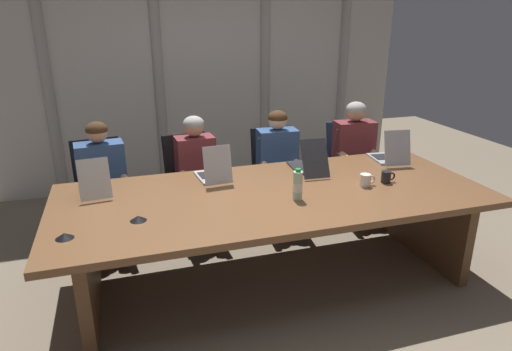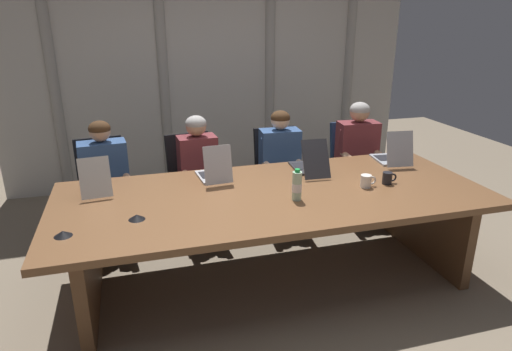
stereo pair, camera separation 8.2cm
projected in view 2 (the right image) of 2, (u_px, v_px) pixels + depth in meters
ground_plane at (273, 277)px, 3.63m from camera, size 9.81×9.81×0.00m
conference_table at (274, 211)px, 3.43m from camera, size 3.24×1.36×0.74m
curtain_backdrop at (212, 53)px, 5.29m from camera, size 4.91×0.17×3.16m
laptop_left_end at (96, 184)px, 3.38m from camera, size 0.26×0.45×0.30m
laptop_left_mid at (214, 172)px, 3.62m from camera, size 0.25×0.40×0.32m
laptop_center at (309, 165)px, 3.81m from camera, size 0.25×0.51×0.31m
laptop_right_mid at (392, 156)px, 4.04m from camera, size 0.29×0.44×0.32m
office_chair_left_end at (106, 203)px, 4.17m from camera, size 0.60×0.60×0.94m
office_chair_left_mid at (195, 194)px, 4.39m from camera, size 0.60×0.60×0.92m
office_chair_center at (279, 185)px, 4.61m from camera, size 0.60×0.60×0.92m
office_chair_right_mid at (354, 177)px, 4.83m from camera, size 0.60×0.60×0.93m
person_left_end at (106, 178)px, 3.94m from camera, size 0.46×0.57×1.15m
person_left_mid at (200, 170)px, 4.15m from camera, size 0.39×0.56×1.14m
person_center at (282, 163)px, 4.36m from camera, size 0.42×0.56×1.14m
person_right_mid at (360, 153)px, 4.58m from camera, size 0.45×0.57×1.18m
water_bottle_primary at (297, 186)px, 3.21m from camera, size 0.07×0.07×0.23m
coffee_mug_near at (388, 178)px, 3.53m from camera, size 0.12×0.08×0.10m
coffee_mug_far at (366, 181)px, 3.47m from camera, size 0.13×0.08×0.10m
conference_mic_left_side at (63, 234)px, 2.70m from camera, size 0.11×0.11×0.03m
conference_mic_middle at (137, 217)px, 2.92m from camera, size 0.11×0.11×0.03m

